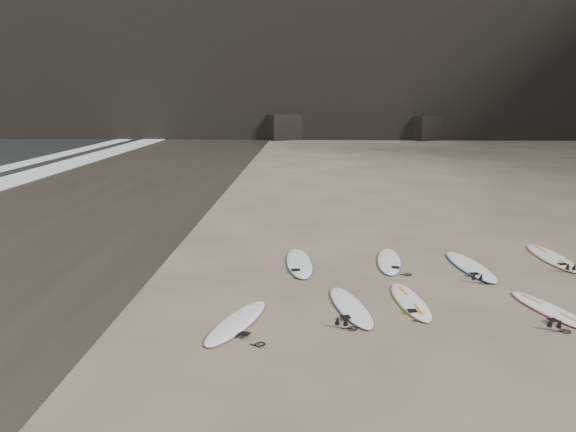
{
  "coord_description": "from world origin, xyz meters",
  "views": [
    {
      "loc": [
        -3.21,
        -11.41,
        4.34
      ],
      "look_at": [
        -3.68,
        1.73,
        1.5
      ],
      "focal_mm": 35.0,
      "sensor_mm": 36.0,
      "label": 1
    }
  ],
  "objects_px": {
    "surfboard_7": "(470,266)",
    "surfboard_8": "(552,257)",
    "surfboard_0": "(237,322)",
    "surfboard_6": "(389,261)",
    "surfboard_2": "(410,301)",
    "surfboard_1": "(350,306)",
    "surfboard_5": "(299,263)",
    "surfboard_3": "(550,310)"
  },
  "relations": [
    {
      "from": "surfboard_1",
      "to": "surfboard_5",
      "type": "relative_size",
      "value": 0.89
    },
    {
      "from": "surfboard_0",
      "to": "surfboard_2",
      "type": "height_order",
      "value": "surfboard_0"
    },
    {
      "from": "surfboard_3",
      "to": "surfboard_2",
      "type": "bearing_deg",
      "value": 152.92
    },
    {
      "from": "surfboard_8",
      "to": "surfboard_2",
      "type": "bearing_deg",
      "value": -144.92
    },
    {
      "from": "surfboard_0",
      "to": "surfboard_1",
      "type": "distance_m",
      "value": 2.43
    },
    {
      "from": "surfboard_2",
      "to": "surfboard_7",
      "type": "relative_size",
      "value": 0.84
    },
    {
      "from": "surfboard_1",
      "to": "surfboard_8",
      "type": "bearing_deg",
      "value": 20.87
    },
    {
      "from": "surfboard_6",
      "to": "surfboard_7",
      "type": "distance_m",
      "value": 2.06
    },
    {
      "from": "surfboard_6",
      "to": "surfboard_8",
      "type": "relative_size",
      "value": 0.91
    },
    {
      "from": "surfboard_2",
      "to": "surfboard_7",
      "type": "bearing_deg",
      "value": 45.68
    },
    {
      "from": "surfboard_0",
      "to": "surfboard_6",
      "type": "distance_m",
      "value": 5.49
    },
    {
      "from": "surfboard_3",
      "to": "surfboard_6",
      "type": "height_order",
      "value": "surfboard_6"
    },
    {
      "from": "surfboard_1",
      "to": "surfboard_5",
      "type": "xyz_separation_m",
      "value": [
        -1.12,
        3.06,
        0.01
      ]
    },
    {
      "from": "surfboard_2",
      "to": "surfboard_7",
      "type": "height_order",
      "value": "surfboard_7"
    },
    {
      "from": "surfboard_7",
      "to": "surfboard_8",
      "type": "bearing_deg",
      "value": 11.84
    },
    {
      "from": "surfboard_0",
      "to": "surfboard_2",
      "type": "xyz_separation_m",
      "value": [
        3.56,
        1.25,
        -0.0
      ]
    },
    {
      "from": "surfboard_0",
      "to": "surfboard_8",
      "type": "distance_m",
      "value": 9.26
    },
    {
      "from": "surfboard_2",
      "to": "surfboard_3",
      "type": "distance_m",
      "value": 2.81
    },
    {
      "from": "surfboard_5",
      "to": "surfboard_6",
      "type": "xyz_separation_m",
      "value": [
        2.38,
        0.26,
        -0.0
      ]
    },
    {
      "from": "surfboard_2",
      "to": "surfboard_6",
      "type": "height_order",
      "value": "surfboard_6"
    },
    {
      "from": "surfboard_6",
      "to": "surfboard_7",
      "type": "relative_size",
      "value": 0.91
    },
    {
      "from": "surfboard_0",
      "to": "surfboard_7",
      "type": "distance_m",
      "value": 6.72
    },
    {
      "from": "surfboard_1",
      "to": "surfboard_6",
      "type": "xyz_separation_m",
      "value": [
        1.26,
        3.33,
        0.0
      ]
    },
    {
      "from": "surfboard_0",
      "to": "surfboard_5",
      "type": "height_order",
      "value": "surfboard_5"
    },
    {
      "from": "surfboard_1",
      "to": "surfboard_5",
      "type": "bearing_deg",
      "value": 97.24
    },
    {
      "from": "surfboard_1",
      "to": "surfboard_2",
      "type": "distance_m",
      "value": 1.35
    },
    {
      "from": "surfboard_0",
      "to": "surfboard_1",
      "type": "relative_size",
      "value": 1.0
    },
    {
      "from": "surfboard_2",
      "to": "surfboard_8",
      "type": "distance_m",
      "value": 5.6
    },
    {
      "from": "surfboard_3",
      "to": "surfboard_8",
      "type": "xyz_separation_m",
      "value": [
        1.63,
        3.85,
        0.01
      ]
    },
    {
      "from": "surfboard_7",
      "to": "surfboard_8",
      "type": "distance_m",
      "value": 2.6
    },
    {
      "from": "surfboard_3",
      "to": "surfboard_8",
      "type": "relative_size",
      "value": 0.84
    },
    {
      "from": "surfboard_5",
      "to": "surfboard_7",
      "type": "xyz_separation_m",
      "value": [
        4.4,
        -0.14,
        0.0
      ]
    },
    {
      "from": "surfboard_2",
      "to": "surfboard_3",
      "type": "height_order",
      "value": "same"
    },
    {
      "from": "surfboard_5",
      "to": "surfboard_8",
      "type": "xyz_separation_m",
      "value": [
        6.84,
        0.75,
        0.0
      ]
    },
    {
      "from": "surfboard_1",
      "to": "surfboard_3",
      "type": "relative_size",
      "value": 1.05
    },
    {
      "from": "surfboard_0",
      "to": "surfboard_5",
      "type": "bearing_deg",
      "value": 92.89
    },
    {
      "from": "surfboard_2",
      "to": "surfboard_0",
      "type": "bearing_deg",
      "value": -167.14
    },
    {
      "from": "surfboard_2",
      "to": "surfboard_3",
      "type": "xyz_separation_m",
      "value": [
        2.78,
        -0.41,
        -0.0
      ]
    },
    {
      "from": "surfboard_0",
      "to": "surfboard_5",
      "type": "xyz_separation_m",
      "value": [
        1.14,
        3.95,
        0.01
      ]
    },
    {
      "from": "surfboard_1",
      "to": "surfboard_8",
      "type": "distance_m",
      "value": 6.87
    },
    {
      "from": "surfboard_0",
      "to": "surfboard_3",
      "type": "relative_size",
      "value": 1.04
    },
    {
      "from": "surfboard_8",
      "to": "surfboard_5",
      "type": "bearing_deg",
      "value": -176.61
    }
  ]
}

